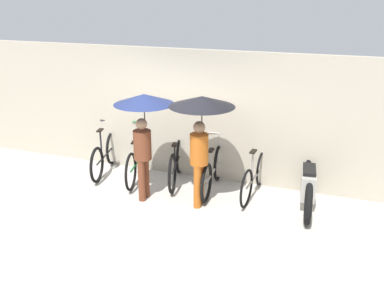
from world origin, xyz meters
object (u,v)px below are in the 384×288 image
parked_bicycle_2 (176,163)px  motorcycle (308,184)px  parked_bicycle_3 (213,171)px  pedestrian_center (201,118)px  parked_bicycle_1 (138,160)px  pedestrian_leading (144,116)px  parked_bicycle_0 (105,155)px  parked_bicycle_4 (255,176)px

parked_bicycle_2 → motorcycle: 2.56m
parked_bicycle_3 → pedestrian_center: pedestrian_center is taller
parked_bicycle_1 → pedestrian_leading: (0.51, -0.68, 1.17)m
parked_bicycle_0 → parked_bicycle_2: (1.59, 0.06, 0.02)m
parked_bicycle_0 → parked_bicycle_3: parked_bicycle_0 is taller
parked_bicycle_2 → pedestrian_leading: (-0.28, -0.79, 1.16)m
parked_bicycle_3 → pedestrian_center: size_ratio=0.89×
pedestrian_leading → parked_bicycle_1: bearing=125.3°
motorcycle → parked_bicycle_4: bearing=79.8°
parked_bicycle_0 → parked_bicycle_1: size_ratio=0.94×
parked_bicycle_0 → parked_bicycle_4: parked_bicycle_4 is taller
parked_bicycle_4 → pedestrian_center: (-0.84, -0.64, 1.23)m
motorcycle → parked_bicycle_1: bearing=83.5°
parked_bicycle_1 → pedestrian_center: bearing=-123.7°
parked_bicycle_0 → pedestrian_leading: pedestrian_leading is taller
parked_bicycle_0 → pedestrian_leading: 1.91m
pedestrian_leading → motorcycle: pedestrian_leading is taller
parked_bicycle_3 → motorcycle: size_ratio=0.85×
parked_bicycle_2 → motorcycle: size_ratio=0.82×
parked_bicycle_0 → parked_bicycle_2: parked_bicycle_2 is taller
parked_bicycle_4 → parked_bicycle_0: bearing=93.8°
pedestrian_leading → parked_bicycle_2: bearing=68.8°
parked_bicycle_1 → parked_bicycle_3: 1.59m
parked_bicycle_3 → pedestrian_leading: pedestrian_leading is taller
parked_bicycle_0 → parked_bicycle_3: bearing=-103.7°
parked_bicycle_4 → pedestrian_leading: pedestrian_leading is taller
pedestrian_center → pedestrian_leading: bearing=-176.0°
parked_bicycle_2 → pedestrian_center: bearing=-146.3°
parked_bicycle_2 → parked_bicycle_4: parked_bicycle_2 is taller
parked_bicycle_2 → pedestrian_center: (0.75, -0.71, 1.20)m
parked_bicycle_4 → motorcycle: (0.97, -0.07, 0.03)m
parked_bicycle_4 → pedestrian_leading: (-1.88, -0.73, 1.19)m
parked_bicycle_1 → pedestrian_center: 2.06m
parked_bicycle_2 → motorcycle: bearing=-106.0°
parked_bicycle_2 → motorcycle: parked_bicycle_2 is taller
parked_bicycle_1 → motorcycle: 3.36m
parked_bicycle_1 → parked_bicycle_2: (0.80, 0.11, 0.01)m
parked_bicycle_4 → parked_bicycle_2: bearing=91.6°
pedestrian_leading → motorcycle: size_ratio=0.94×
parked_bicycle_1 → parked_bicycle_4: size_ratio=1.04×
pedestrian_leading → motorcycle: (2.85, 0.66, -1.16)m
parked_bicycle_0 → pedestrian_center: pedestrian_center is taller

